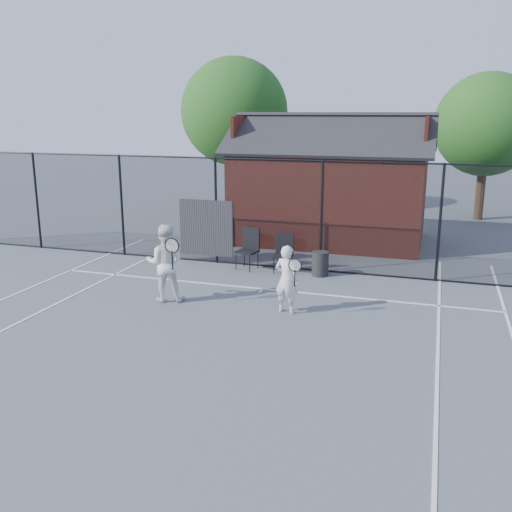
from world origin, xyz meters
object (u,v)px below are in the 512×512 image
(player_front, at_px, (287,279))
(player_back, at_px, (165,263))
(chair_right, at_px, (283,254))
(waste_bin, at_px, (320,264))
(clubhouse, at_px, (331,192))
(chair_left, at_px, (247,250))

(player_front, distance_m, player_back, 2.83)
(chair_right, distance_m, waste_bin, 1.04)
(chair_right, bearing_deg, waste_bin, -2.73)
(player_front, bearing_deg, player_back, -178.91)
(chair_right, bearing_deg, clubhouse, 81.62)
(waste_bin, bearing_deg, chair_right, 180.00)
(player_back, relative_size, waste_bin, 2.76)
(clubhouse, relative_size, player_front, 4.38)
(chair_left, xyz_separation_m, chair_right, (1.02, 0.00, -0.04))
(player_front, xyz_separation_m, chair_right, (-0.90, 3.03, -0.24))
(clubhouse, height_order, waste_bin, clubhouse)
(player_back, bearing_deg, waste_bin, 46.26)
(player_back, distance_m, waste_bin, 4.30)
(clubhouse, relative_size, chair_right, 6.44)
(clubhouse, xyz_separation_m, player_back, (-2.36, -7.48, -0.72))
(clubhouse, height_order, chair_left, clubhouse)
(clubhouse, bearing_deg, waste_bin, -82.42)
(player_back, xyz_separation_m, waste_bin, (2.95, 3.08, -0.57))
(chair_left, xyz_separation_m, waste_bin, (2.04, 0.00, -0.23))
(chair_right, bearing_deg, chair_left, 177.27)
(player_back, relative_size, chair_left, 1.61)
(chair_right, bearing_deg, player_front, -76.18)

